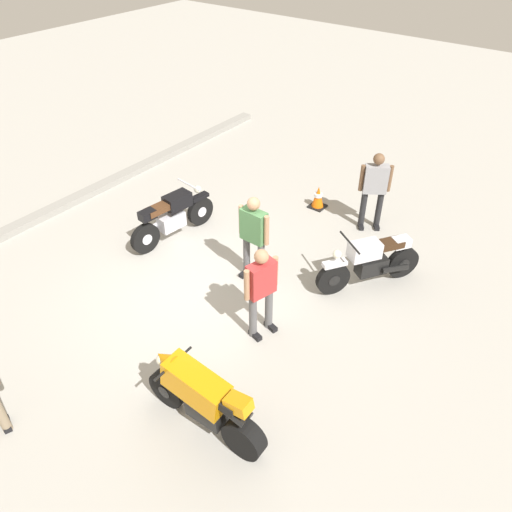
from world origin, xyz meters
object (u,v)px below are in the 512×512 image
motorcycle_orange_sportbike (202,398)px  person_in_gray_shirt (375,186)px  motorcycle_black_cruiser (172,216)px  person_in_green_shirt (254,234)px  traffic_cone (318,197)px  person_in_red_shirt (261,287)px  motorcycle_silver_cruiser (370,262)px

motorcycle_orange_sportbike → person_in_gray_shirt: (5.89, 0.51, 0.40)m
motorcycle_black_cruiser → person_in_gray_shirt: bearing=-40.2°
person_in_green_shirt → traffic_cone: 3.05m
motorcycle_black_cruiser → person_in_red_shirt: bearing=-102.4°
motorcycle_orange_sportbike → traffic_cone: motorcycle_orange_sportbike is taller
motorcycle_silver_cruiser → person_in_red_shirt: 2.39m
motorcycle_silver_cruiser → traffic_cone: 2.85m
motorcycle_black_cruiser → traffic_cone: 3.40m
person_in_gray_shirt → motorcycle_black_cruiser: bearing=-82.0°
person_in_red_shirt → motorcycle_black_cruiser: bearing=175.7°
motorcycle_orange_sportbike → motorcycle_silver_cruiser: (4.12, -0.38, -0.07)m
person_in_red_shirt → motorcycle_silver_cruiser: bearing=83.6°
motorcycle_black_cruiser → person_in_gray_shirt: size_ratio=1.21×
motorcycle_silver_cruiser → motorcycle_black_cruiser: (-1.10, 3.97, 0.00)m
motorcycle_orange_sportbike → motorcycle_black_cruiser: size_ratio=0.94×
motorcycle_orange_sportbike → person_in_green_shirt: size_ratio=1.12×
motorcycle_black_cruiser → person_in_red_shirt: (-1.08, -3.12, 0.44)m
motorcycle_black_cruiser → person_in_green_shirt: (-0.04, -2.16, 0.49)m
person_in_green_shirt → person_in_gray_shirt: bearing=163.7°
person_in_gray_shirt → person_in_red_shirt: bearing=-34.6°
motorcycle_silver_cruiser → traffic_cone: size_ratio=3.42×
person_in_gray_shirt → person_in_red_shirt: 3.96m
motorcycle_silver_cruiser → traffic_cone: (1.79, 2.20, -0.26)m
person_in_gray_shirt → motorcycle_silver_cruiser: bearing=-8.6°
motorcycle_orange_sportbike → motorcycle_silver_cruiser: bearing=-97.1°
person_in_gray_shirt → person_in_green_shirt: bearing=-52.7°
person_in_gray_shirt → traffic_cone: 1.51m
motorcycle_orange_sportbike → person_in_red_shirt: size_ratio=1.16×
traffic_cone → motorcycle_orange_sportbike: bearing=-162.8°
traffic_cone → person_in_green_shirt: bearing=-172.4°
motorcycle_silver_cruiser → person_in_gray_shirt: (1.78, 0.89, 0.47)m
motorcycle_black_cruiser → traffic_cone: size_ratio=3.94×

